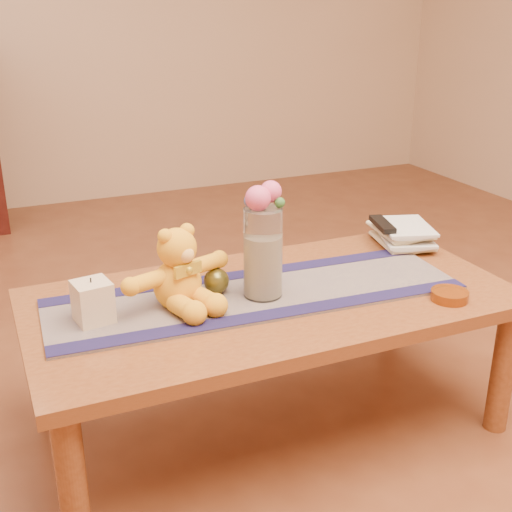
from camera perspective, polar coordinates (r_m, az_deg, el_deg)
name	(u,v)px	position (r m, az deg, el deg)	size (l,w,h in m)	color
floor	(271,425)	(2.16, 1.25, -14.27)	(5.50, 5.50, 0.00)	#5D2F1A
coffee_table_top	(272,301)	(1.94, 1.36, -3.91)	(1.40, 0.70, 0.04)	brown
table_leg_fl	(72,486)	(1.68, -15.49, -18.47)	(0.07, 0.07, 0.41)	brown
table_leg_fr	(503,370)	(2.17, 20.42, -9.16)	(0.07, 0.07, 0.41)	brown
table_leg_bl	(41,367)	(2.16, -17.93, -9.01)	(0.07, 0.07, 0.41)	brown
table_leg_br	(393,296)	(2.56, 11.66, -3.40)	(0.07, 0.07, 0.41)	brown
persian_runner	(257,294)	(1.93, 0.06, -3.30)	(1.20, 0.35, 0.01)	#16183F
runner_border_near	(275,314)	(1.81, 1.68, -4.96)	(1.20, 0.06, 0.00)	#191540
runner_border_far	(240,274)	(2.05, -1.36, -1.59)	(1.20, 0.06, 0.00)	#191540
teddy_bear	(177,268)	(1.83, -6.81, -1.02)	(0.32, 0.26, 0.22)	#F6A81F
pillar_candle	(93,302)	(1.80, -13.82, -3.82)	(0.09, 0.09, 0.11)	beige
candle_wick	(91,280)	(1.77, -14.00, -2.03)	(0.00, 0.00, 0.01)	black
glass_vase	(263,253)	(1.86, 0.60, 0.26)	(0.11, 0.11, 0.26)	silver
potpourri_fill	(263,266)	(1.88, 0.60, -0.85)	(0.09, 0.09, 0.18)	beige
rose_left	(258,198)	(1.80, 0.17, 4.98)	(0.07, 0.07, 0.07)	#DF4E82
rose_right	(271,191)	(1.82, 1.28, 5.56)	(0.06, 0.06, 0.06)	#DF4E82
blue_flower_back	(261,195)	(1.85, 0.46, 5.24)	(0.04, 0.04, 0.04)	#465498
blue_flower_side	(250,201)	(1.82, -0.50, 4.74)	(0.04, 0.04, 0.04)	#465498
leaf_sprig	(280,203)	(1.82, 2.04, 4.60)	(0.03, 0.03, 0.03)	#33662D
bronze_ball	(216,281)	(1.92, -3.42, -2.14)	(0.07, 0.07, 0.07)	#504C1A
book_bottom	(380,244)	(2.34, 10.58, 1.05)	(0.17, 0.22, 0.02)	beige
book_lower	(382,239)	(2.33, 10.76, 1.46)	(0.16, 0.22, 0.02)	beige
book_upper	(379,233)	(2.33, 10.48, 1.95)	(0.17, 0.22, 0.02)	beige
book_top	(382,228)	(2.32, 10.79, 2.36)	(0.16, 0.22, 0.02)	beige
tv_remote	(382,224)	(2.31, 10.79, 2.70)	(0.04, 0.16, 0.02)	black
amber_dish	(450,295)	(1.98, 16.27, -3.27)	(0.11, 0.11, 0.03)	#BF5914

